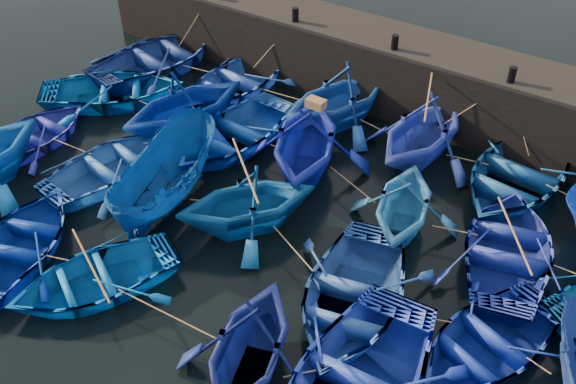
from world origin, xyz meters
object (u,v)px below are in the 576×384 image
Objects in this scene: boat_0 at (159,57)px; wooden_crate at (316,103)px; boat_8 at (233,132)px; boat_13 at (36,133)px.

wooden_crate is at bearing 175.96° from boat_0.
boat_8 reaches higher than boat_13.
boat_0 is at bearing 159.05° from boat_8.
boat_8 is 9.02× the size of wooden_crate.
boat_0 is 10.14× the size of wooden_crate.
boat_0 is at bearing -88.07° from boat_13.
boat_8 is 1.23× the size of boat_13.
boat_13 is (-5.55, -3.65, -0.10)m from boat_8.
boat_0 is 6.28m from boat_8.
boat_13 is (0.18, -6.21, -0.17)m from boat_0.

